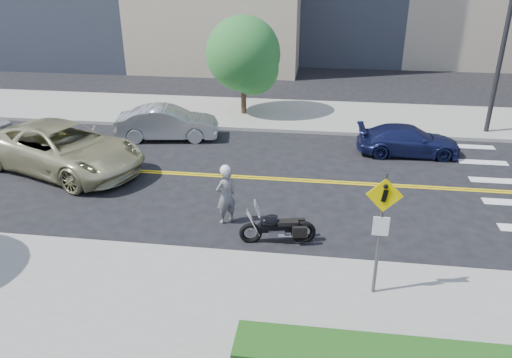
{
  "coord_description": "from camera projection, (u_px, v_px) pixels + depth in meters",
  "views": [
    {
      "loc": [
        2.79,
        -16.01,
        7.3
      ],
      "look_at": [
        0.97,
        -2.71,
        1.2
      ],
      "focal_mm": 35.0,
      "sensor_mm": 36.0,
      "label": 1
    }
  ],
  "objects": [
    {
      "name": "ground_plane",
      "position": [
        239.0,
        177.0,
        17.81
      ],
      "size": [
        120.0,
        120.0,
        0.0
      ],
      "primitive_type": "plane",
      "color": "black",
      "rests_on": "ground"
    },
    {
      "name": "sidewalk_far",
      "position": [
        265.0,
        114.0,
        24.54
      ],
      "size": [
        60.0,
        5.0,
        0.15
      ],
      "primitive_type": "cube",
      "color": "#9E9B91",
      "rests_on": "ground_plane"
    },
    {
      "name": "pedestrian_sign",
      "position": [
        381.0,
        223.0,
        10.78
      ],
      "size": [
        0.78,
        0.08,
        3.0
      ],
      "color": "#4C4C51",
      "rests_on": "sidewalk_near"
    },
    {
      "name": "parked_car_silver",
      "position": [
        167.0,
        123.0,
        21.2
      ],
      "size": [
        4.43,
        2.13,
        1.4
      ],
      "primitive_type": "imported",
      "rotation": [
        0.0,
        0.0,
        1.73
      ],
      "color": "#A6A9AE",
      "rests_on": "ground"
    },
    {
      "name": "motorcyclist",
      "position": [
        226.0,
        194.0,
        14.47
      ],
      "size": [
        0.74,
        0.72,
        1.83
      ],
      "rotation": [
        0.0,
        0.0,
        3.86
      ],
      "color": "#9FA0A4",
      "rests_on": "ground"
    },
    {
      "name": "suv",
      "position": [
        64.0,
        148.0,
        18.0
      ],
      "size": [
        6.85,
        4.95,
        1.73
      ],
      "primitive_type": "imported",
      "rotation": [
        0.0,
        0.0,
        1.2
      ],
      "color": "#C3BE8F",
      "rests_on": "ground"
    },
    {
      "name": "parked_car_blue",
      "position": [
        408.0,
        140.0,
        19.6
      ],
      "size": [
        4.02,
        1.76,
        1.15
      ],
      "primitive_type": "imported",
      "rotation": [
        0.0,
        0.0,
        1.61
      ],
      "color": "navy",
      "rests_on": "ground"
    },
    {
      "name": "motorcycle",
      "position": [
        278.0,
        222.0,
        13.57
      ],
      "size": [
        2.1,
        0.95,
        1.23
      ],
      "primitive_type": null,
      "rotation": [
        0.0,
        0.0,
        0.17
      ],
      "color": "black",
      "rests_on": "ground"
    },
    {
      "name": "sidewalk_near",
      "position": [
        183.0,
        312.0,
        11.01
      ],
      "size": [
        60.0,
        5.0,
        0.15
      ],
      "primitive_type": "cube",
      "color": "#9E9B91",
      "rests_on": "ground_plane"
    },
    {
      "name": "tree_far_a",
      "position": [
        243.0,
        54.0,
        23.21
      ],
      "size": [
        3.49,
        3.49,
        4.76
      ],
      "rotation": [
        0.0,
        0.0,
        -0.2
      ],
      "color": "#382619",
      "rests_on": "ground"
    }
  ]
}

